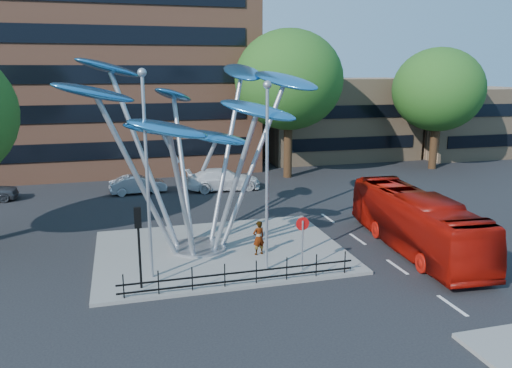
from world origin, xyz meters
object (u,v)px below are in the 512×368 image
object	(u,v)px
leaf_sculpture	(193,113)
red_bus	(416,222)
street_lamp_left	(146,158)
traffic_light_island	(138,230)
pedestrian	(259,238)
tree_far	(438,90)
street_lamp_right	(267,161)
no_entry_sign_island	(302,234)
parked_car_right	(224,179)
parked_car_mid	(138,184)
tree_right	(289,80)

from	to	relation	value
leaf_sculpture	red_bus	size ratio (longest dim) A/B	1.21
street_lamp_left	red_bus	xyz separation A→B (m)	(13.00, 0.30, -3.89)
traffic_light_island	pedestrian	xyz separation A→B (m)	(5.66, 2.38, -1.62)
tree_far	pedestrian	distance (m)	28.03
traffic_light_island	street_lamp_right	bearing A→B (deg)	5.19
street_lamp_left	no_entry_sign_island	size ratio (longest dim) A/B	3.59
street_lamp_right	parked_car_right	world-z (taller)	street_lamp_right
red_bus	pedestrian	distance (m)	7.93
no_entry_sign_island	street_lamp_left	bearing A→B (deg)	171.39
pedestrian	parked_car_mid	bearing A→B (deg)	-85.54
tree_right	pedestrian	distance (m)	19.91
street_lamp_right	traffic_light_island	bearing A→B (deg)	-174.81
traffic_light_island	no_entry_sign_island	bearing A→B (deg)	0.13
street_lamp_right	pedestrian	size ratio (longest dim) A/B	4.94
street_lamp_left	parked_car_mid	distance (m)	16.67
no_entry_sign_island	parked_car_mid	size ratio (longest dim) A/B	0.60
traffic_light_island	red_bus	distance (m)	13.61
traffic_light_island	red_bus	bearing A→B (deg)	5.51
no_entry_sign_island	parked_car_right	bearing A→B (deg)	90.50
parked_car_right	tree_right	bearing A→B (deg)	-62.08
parked_car_right	no_entry_sign_island	bearing A→B (deg)	-178.03
tree_right	pedestrian	bearing A→B (deg)	-113.21
no_entry_sign_island	tree_right	bearing A→B (deg)	72.88
red_bus	traffic_light_island	bearing A→B (deg)	-170.00
parked_car_right	red_bus	bearing A→B (deg)	-154.84
street_lamp_right	parked_car_mid	size ratio (longest dim) A/B	2.05
tree_far	traffic_light_island	distance (m)	33.61
red_bus	pedestrian	world-z (taller)	red_bus
leaf_sculpture	parked_car_right	world-z (taller)	leaf_sculpture
parked_car_mid	street_lamp_right	bearing A→B (deg)	-168.49
tree_far	parked_car_right	bearing A→B (deg)	-171.37
street_lamp_right	parked_car_mid	bearing A→B (deg)	106.61
tree_far	parked_car_mid	xyz separation A→B (m)	(-26.42, -2.50, -6.44)
tree_right	parked_car_mid	size ratio (longest dim) A/B	2.99
tree_right	parked_car_right	size ratio (longest dim) A/B	2.18
tree_right	street_lamp_left	size ratio (longest dim) A/B	1.38
pedestrian	street_lamp_left	bearing A→B (deg)	0.27
red_bus	no_entry_sign_island	bearing A→B (deg)	-164.32
no_entry_sign_island	parked_car_right	xyz separation A→B (m)	(-0.14, 16.43, -1.01)
tree_far	no_entry_sign_island	size ratio (longest dim) A/B	4.41
parked_car_mid	parked_car_right	xyz separation A→B (m)	(6.28, -0.55, 0.14)
leaf_sculpture	parked_car_right	size ratio (longest dim) A/B	2.29
street_lamp_left	street_lamp_right	size ratio (longest dim) A/B	1.06
street_lamp_left	parked_car_right	size ratio (longest dim) A/B	1.59
street_lamp_right	red_bus	world-z (taller)	street_lamp_right
no_entry_sign_island	leaf_sculpture	bearing A→B (deg)	134.33
red_bus	street_lamp_right	bearing A→B (deg)	-169.79
no_entry_sign_island	red_bus	size ratio (longest dim) A/B	0.23
traffic_light_island	no_entry_sign_island	distance (m)	7.05
tree_far	parked_car_right	world-z (taller)	tree_far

